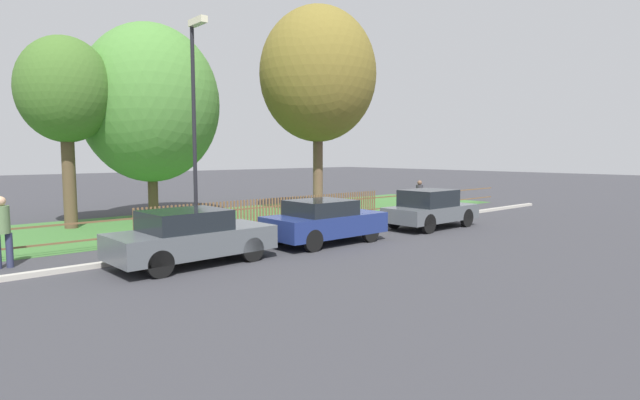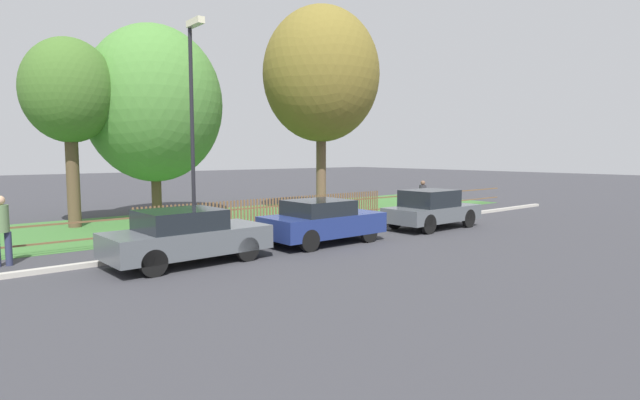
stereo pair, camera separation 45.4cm
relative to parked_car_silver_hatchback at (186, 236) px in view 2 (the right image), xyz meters
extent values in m
plane|color=#38383D|center=(5.09, 1.03, -0.69)|extent=(120.00, 120.00, 0.00)
cube|color=#B2ADA3|center=(5.09, 1.13, -0.63)|extent=(29.57, 0.20, 0.12)
cube|color=#3D7033|center=(5.09, 7.01, -0.69)|extent=(29.57, 7.24, 0.01)
cube|color=brown|center=(5.09, 3.42, -0.38)|extent=(29.57, 0.03, 0.05)
cube|color=brown|center=(5.09, 3.42, 0.12)|extent=(29.57, 0.03, 0.05)
cube|color=brown|center=(-0.12, 3.39, -0.13)|extent=(0.06, 0.03, 1.12)
cube|color=brown|center=(0.01, 3.39, -0.13)|extent=(0.06, 0.03, 1.12)
cube|color=brown|center=(0.15, 3.39, -0.13)|extent=(0.06, 0.03, 1.12)
cube|color=brown|center=(0.28, 3.39, -0.13)|extent=(0.06, 0.03, 1.12)
cube|color=brown|center=(0.41, 3.39, -0.13)|extent=(0.06, 0.03, 1.12)
cube|color=brown|center=(0.54, 3.39, -0.13)|extent=(0.06, 0.03, 1.12)
cube|color=brown|center=(0.67, 3.39, -0.13)|extent=(0.06, 0.03, 1.12)
cube|color=brown|center=(0.80, 3.39, -0.13)|extent=(0.06, 0.03, 1.12)
cube|color=brown|center=(0.94, 3.39, -0.13)|extent=(0.06, 0.03, 1.12)
cube|color=brown|center=(1.07, 3.39, -0.13)|extent=(0.06, 0.03, 1.12)
cube|color=brown|center=(1.20, 3.39, -0.13)|extent=(0.06, 0.03, 1.12)
cube|color=brown|center=(1.33, 3.39, -0.13)|extent=(0.06, 0.03, 1.12)
cube|color=brown|center=(1.46, 3.39, -0.13)|extent=(0.06, 0.03, 1.12)
cube|color=brown|center=(1.60, 3.39, -0.13)|extent=(0.06, 0.03, 1.12)
cube|color=brown|center=(1.73, 3.39, -0.13)|extent=(0.06, 0.03, 1.12)
cube|color=brown|center=(1.86, 3.39, -0.13)|extent=(0.06, 0.03, 1.12)
cube|color=brown|center=(1.99, 3.39, -0.13)|extent=(0.06, 0.03, 1.12)
cube|color=brown|center=(2.12, 3.39, -0.13)|extent=(0.06, 0.03, 1.12)
cube|color=brown|center=(2.26, 3.39, -0.13)|extent=(0.06, 0.03, 1.12)
cube|color=brown|center=(2.39, 3.39, -0.13)|extent=(0.06, 0.03, 1.12)
cube|color=brown|center=(2.52, 3.39, -0.13)|extent=(0.06, 0.03, 1.12)
cube|color=brown|center=(2.65, 3.39, -0.13)|extent=(0.06, 0.03, 1.12)
cube|color=brown|center=(2.78, 3.39, -0.13)|extent=(0.06, 0.03, 1.12)
cube|color=brown|center=(2.92, 3.39, -0.13)|extent=(0.06, 0.03, 1.12)
cube|color=brown|center=(3.05, 3.39, -0.13)|extent=(0.06, 0.03, 1.12)
cube|color=brown|center=(3.18, 3.39, -0.13)|extent=(0.06, 0.03, 1.12)
cube|color=brown|center=(3.31, 3.39, -0.13)|extent=(0.06, 0.03, 1.12)
cube|color=brown|center=(3.44, 3.39, -0.13)|extent=(0.06, 0.03, 1.12)
cube|color=brown|center=(3.58, 3.39, -0.13)|extent=(0.06, 0.03, 1.12)
cube|color=brown|center=(3.71, 3.39, -0.13)|extent=(0.06, 0.03, 1.12)
cube|color=brown|center=(3.84, 3.39, -0.13)|extent=(0.06, 0.03, 1.12)
cube|color=brown|center=(3.97, 3.39, -0.13)|extent=(0.06, 0.03, 1.12)
cube|color=brown|center=(4.10, 3.39, -0.13)|extent=(0.06, 0.03, 1.12)
cube|color=brown|center=(4.24, 3.39, -0.13)|extent=(0.06, 0.03, 1.12)
cube|color=brown|center=(4.37, 3.39, -0.13)|extent=(0.06, 0.03, 1.12)
cube|color=brown|center=(4.50, 3.39, -0.13)|extent=(0.06, 0.03, 1.12)
cube|color=brown|center=(4.63, 3.39, -0.13)|extent=(0.06, 0.03, 1.12)
cube|color=brown|center=(4.76, 3.39, -0.13)|extent=(0.06, 0.03, 1.12)
cube|color=brown|center=(4.89, 3.39, -0.13)|extent=(0.06, 0.03, 1.12)
cube|color=brown|center=(5.03, 3.39, -0.13)|extent=(0.06, 0.03, 1.12)
cube|color=brown|center=(5.16, 3.39, -0.13)|extent=(0.06, 0.03, 1.12)
cube|color=brown|center=(5.29, 3.39, -0.13)|extent=(0.06, 0.03, 1.12)
cube|color=brown|center=(5.42, 3.39, -0.13)|extent=(0.06, 0.03, 1.12)
cube|color=brown|center=(5.55, 3.39, -0.13)|extent=(0.06, 0.03, 1.12)
cube|color=brown|center=(5.69, 3.39, -0.13)|extent=(0.06, 0.03, 1.12)
cube|color=brown|center=(5.82, 3.39, -0.13)|extent=(0.06, 0.03, 1.12)
cube|color=brown|center=(5.95, 3.39, -0.13)|extent=(0.06, 0.03, 1.12)
cube|color=brown|center=(6.08, 3.39, -0.13)|extent=(0.06, 0.03, 1.12)
cube|color=brown|center=(6.21, 3.39, -0.13)|extent=(0.06, 0.03, 1.12)
cube|color=brown|center=(6.35, 3.39, -0.13)|extent=(0.06, 0.03, 1.12)
cube|color=brown|center=(6.48, 3.39, -0.13)|extent=(0.06, 0.03, 1.12)
cube|color=brown|center=(6.61, 3.39, -0.13)|extent=(0.06, 0.03, 1.12)
cube|color=brown|center=(6.74, 3.39, -0.13)|extent=(0.06, 0.03, 1.12)
cube|color=brown|center=(6.87, 3.39, -0.13)|extent=(0.06, 0.03, 1.12)
cube|color=brown|center=(7.01, 3.39, -0.13)|extent=(0.06, 0.03, 1.12)
cube|color=brown|center=(7.14, 3.39, -0.13)|extent=(0.06, 0.03, 1.12)
cube|color=brown|center=(7.27, 3.39, -0.13)|extent=(0.06, 0.03, 1.12)
cube|color=brown|center=(7.40, 3.39, -0.13)|extent=(0.06, 0.03, 1.12)
cube|color=brown|center=(7.53, 3.39, -0.13)|extent=(0.06, 0.03, 1.12)
cube|color=brown|center=(7.67, 3.39, -0.13)|extent=(0.06, 0.03, 1.12)
cube|color=brown|center=(7.80, 3.39, -0.13)|extent=(0.06, 0.03, 1.12)
cube|color=brown|center=(7.93, 3.39, -0.13)|extent=(0.06, 0.03, 1.12)
cube|color=brown|center=(8.06, 3.39, -0.13)|extent=(0.06, 0.03, 1.12)
cube|color=brown|center=(8.19, 3.39, -0.13)|extent=(0.06, 0.03, 1.12)
cube|color=brown|center=(8.32, 3.39, -0.13)|extent=(0.06, 0.03, 1.12)
cube|color=brown|center=(8.46, 3.39, -0.13)|extent=(0.06, 0.03, 1.12)
cube|color=brown|center=(8.59, 3.39, -0.13)|extent=(0.06, 0.03, 1.12)
cube|color=brown|center=(8.72, 3.39, -0.13)|extent=(0.06, 0.03, 1.12)
cube|color=brown|center=(8.85, 3.39, -0.13)|extent=(0.06, 0.03, 1.12)
cube|color=brown|center=(8.98, 3.39, -0.13)|extent=(0.06, 0.03, 1.12)
cube|color=brown|center=(9.12, 3.39, -0.13)|extent=(0.06, 0.03, 1.12)
cube|color=brown|center=(9.25, 3.39, -0.13)|extent=(0.06, 0.03, 1.12)
cube|color=brown|center=(9.38, 3.39, -0.13)|extent=(0.06, 0.03, 1.12)
cube|color=brown|center=(9.51, 3.39, -0.13)|extent=(0.06, 0.03, 1.12)
cube|color=brown|center=(9.64, 3.39, -0.13)|extent=(0.06, 0.03, 1.12)
cube|color=brown|center=(9.78, 3.39, -0.13)|extent=(0.06, 0.03, 1.12)
cube|color=brown|center=(9.91, 3.39, -0.13)|extent=(0.06, 0.03, 1.12)
cube|color=brown|center=(10.04, 3.39, -0.13)|extent=(0.06, 0.03, 1.12)
cube|color=brown|center=(10.17, 3.39, -0.13)|extent=(0.06, 0.03, 1.12)
cube|color=brown|center=(10.30, 3.39, -0.13)|extent=(0.06, 0.03, 1.12)
cube|color=#51565B|center=(0.05, 0.00, -0.13)|extent=(4.01, 1.85, 0.60)
cube|color=black|center=(-0.15, 0.00, 0.42)|extent=(1.95, 1.61, 0.49)
cylinder|color=black|center=(1.25, 0.83, -0.38)|extent=(0.63, 0.16, 0.62)
cylinder|color=black|center=(1.30, -0.75, -0.38)|extent=(0.63, 0.16, 0.62)
cylinder|color=black|center=(-1.20, 0.75, -0.38)|extent=(0.63, 0.16, 0.62)
cylinder|color=black|center=(-1.15, -0.83, -0.38)|extent=(0.63, 0.16, 0.62)
cube|color=navy|center=(4.42, -0.01, -0.12)|extent=(3.75, 1.74, 0.62)
cube|color=black|center=(4.23, -0.01, 0.41)|extent=(1.80, 1.56, 0.44)
cylinder|color=black|center=(5.58, 0.78, -0.38)|extent=(0.63, 0.14, 0.63)
cylinder|color=black|center=(5.58, -0.81, -0.38)|extent=(0.63, 0.14, 0.63)
cylinder|color=black|center=(3.25, 0.78, -0.38)|extent=(0.63, 0.14, 0.63)
cylinder|color=black|center=(3.26, -0.81, -0.38)|extent=(0.63, 0.14, 0.63)
cube|color=#51565B|center=(9.43, -0.23, -0.14)|extent=(3.82, 1.67, 0.53)
cube|color=black|center=(9.24, -0.23, 0.42)|extent=(1.84, 1.49, 0.60)
cylinder|color=black|center=(10.60, 0.53, -0.35)|extent=(0.68, 0.15, 0.68)
cylinder|color=black|center=(10.62, -0.96, -0.35)|extent=(0.68, 0.15, 0.68)
cylinder|color=black|center=(8.25, 0.51, -0.35)|extent=(0.68, 0.15, 0.68)
cylinder|color=black|center=(8.26, -0.99, -0.35)|extent=(0.68, 0.15, 0.68)
cylinder|color=black|center=(7.61, 2.15, -0.39)|extent=(0.60, 0.11, 0.60)
cylinder|color=black|center=(6.26, 2.14, -0.39)|extent=(0.60, 0.11, 0.60)
ellipsoid|color=black|center=(6.94, 2.14, -0.07)|extent=(1.78, 0.68, 0.77)
ellipsoid|color=black|center=(7.35, 2.15, 0.14)|extent=(0.42, 0.84, 0.35)
cylinder|color=brown|center=(-0.55, 8.36, 1.29)|extent=(0.45, 0.45, 3.95)
ellipsoid|color=#426B28|center=(-0.55, 8.36, 4.30)|extent=(3.27, 3.27, 3.76)
cylinder|color=brown|center=(2.74, 8.80, 0.80)|extent=(0.40, 0.40, 2.99)
ellipsoid|color=#4C8438|center=(2.74, 8.80, 4.05)|extent=(5.54, 5.54, 6.37)
cylinder|color=brown|center=(9.44, 6.13, 1.61)|extent=(0.45, 0.45, 4.61)
ellipsoid|color=olive|center=(9.44, 6.13, 5.58)|extent=(5.26, 5.26, 6.05)
cylinder|color=#2D3351|center=(-3.43, 2.53, -0.27)|extent=(0.16, 0.16, 0.83)
cylinder|color=#5B7A4C|center=(-3.55, 2.54, 0.47)|extent=(0.37, 0.37, 0.66)
sphere|color=tan|center=(-3.55, 2.54, 0.91)|extent=(0.23, 0.23, 0.23)
cylinder|color=slate|center=(12.11, 2.52, -0.32)|extent=(0.14, 0.14, 0.75)
cylinder|color=slate|center=(12.24, 2.34, -0.32)|extent=(0.14, 0.14, 0.75)
cylinder|color=#333338|center=(12.18, 2.43, 0.35)|extent=(0.43, 0.43, 0.59)
sphere|color=brown|center=(12.18, 2.43, 0.75)|extent=(0.20, 0.20, 0.20)
cylinder|color=black|center=(1.09, 1.83, 2.41)|extent=(0.11, 0.11, 6.20)
cube|color=beige|center=(1.09, 1.48, 5.61)|extent=(0.20, 0.76, 0.18)
camera|label=1|loc=(-5.56, -11.20, 2.03)|focal=28.00mm
camera|label=2|loc=(-5.22, -11.49, 2.03)|focal=28.00mm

